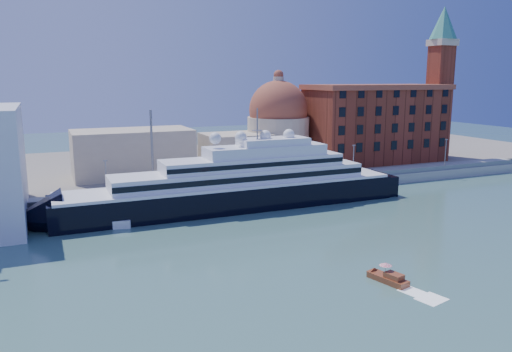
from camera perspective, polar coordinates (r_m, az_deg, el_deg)
name	(u,v)px	position (r m, az deg, el deg)	size (l,w,h in m)	color
ground	(309,236)	(87.92, 6.06, -6.85)	(400.00, 400.00, 0.00)	#3A6461
quay	(238,190)	(117.32, -2.08, -1.59)	(180.00, 10.00, 2.50)	gray
land	(190,164)	(155.59, -7.57, 1.37)	(260.00, 72.00, 2.00)	slate
quay_fence	(245,186)	(112.84, -1.25, -1.14)	(180.00, 0.10, 1.20)	slate
superyacht	(223,190)	(104.01, -3.81, -1.58)	(81.95, 11.36, 24.49)	black
service_barge	(97,223)	(96.87, -17.74, -5.12)	(13.59, 7.17, 2.91)	white
water_taxi	(389,278)	(70.70, 14.94, -11.17)	(3.25, 6.06, 2.74)	maroon
warehouse	(376,123)	(156.37, 13.52, 5.94)	(43.00, 19.00, 23.25)	maroon
campanile	(440,73)	(171.29, 20.33, 11.00)	(8.40, 8.40, 47.00)	maroon
church	(228,137)	(139.84, -3.20, 4.46)	(66.00, 18.00, 25.50)	beige
lamp_posts	(187,158)	(110.19, -7.93, 2.03)	(120.80, 2.40, 18.00)	slate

